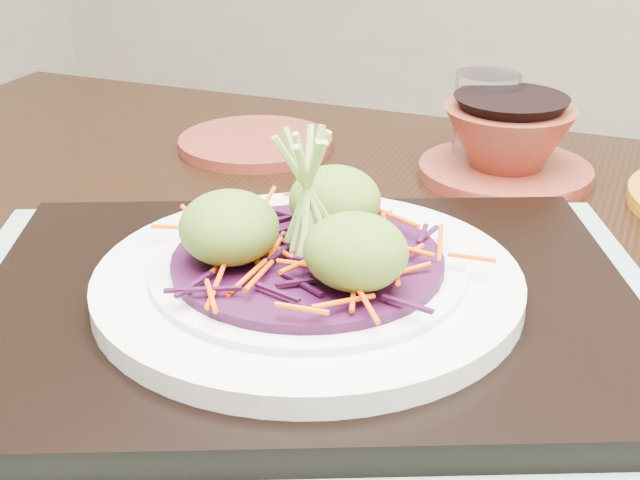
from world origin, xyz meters
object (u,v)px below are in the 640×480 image
at_px(dining_table, 383,411).
at_px(serving_tray, 308,306).
at_px(white_plate, 308,280).
at_px(terracotta_bowl_set, 507,147).
at_px(terracotta_side_plate, 256,143).
at_px(water_glass, 486,119).

height_order(dining_table, serving_tray, serving_tray).
distance_m(dining_table, white_plate, 0.16).
height_order(serving_tray, terracotta_bowl_set, terracotta_bowl_set).
bearing_deg(white_plate, terracotta_side_plate, 123.42).
bearing_deg(serving_tray, terracotta_bowl_set, 54.49).
distance_m(serving_tray, terracotta_bowl_set, 0.34).
relative_size(dining_table, water_glass, 14.65).
relative_size(serving_tray, terracotta_bowl_set, 2.15).
distance_m(dining_table, terracotta_bowl_set, 0.30).
xyz_separation_m(dining_table, serving_tray, (-0.03, -0.07, 0.12)).
xyz_separation_m(serving_tray, terracotta_bowl_set, (0.06, 0.34, 0.02)).
xyz_separation_m(white_plate, terracotta_side_plate, (-0.21, 0.31, -0.03)).
distance_m(terracotta_side_plate, water_glass, 0.24).
relative_size(dining_table, terracotta_side_plate, 8.22).
xyz_separation_m(serving_tray, terracotta_side_plate, (-0.21, 0.31, -0.01)).
xyz_separation_m(white_plate, water_glass, (0.03, 0.37, 0.01)).
distance_m(white_plate, water_glass, 0.37).
bearing_deg(white_plate, water_glass, 86.10).
bearing_deg(terracotta_side_plate, water_glass, 13.56).
xyz_separation_m(dining_table, water_glass, (-0.01, 0.30, 0.15)).
xyz_separation_m(terracotta_side_plate, terracotta_bowl_set, (0.26, 0.02, 0.03)).
bearing_deg(terracotta_side_plate, serving_tray, -56.58).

